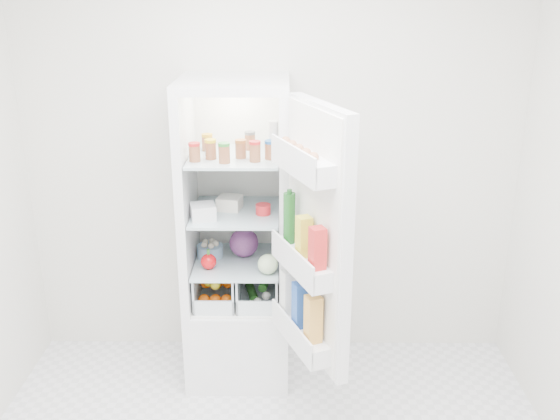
{
  "coord_description": "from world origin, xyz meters",
  "views": [
    {
      "loc": [
        0.08,
        -2.15,
        2.27
      ],
      "look_at": [
        0.05,
        0.95,
        1.15
      ],
      "focal_mm": 40.0,
      "sensor_mm": 36.0,
      "label": 1
    }
  ],
  "objects_px": {
    "fridge_door": "(313,243)",
    "refrigerator": "(238,269)",
    "mushroom_bowl": "(210,251)",
    "red_cabbage": "(244,243)"
  },
  "relations": [
    {
      "from": "refrigerator",
      "to": "mushroom_bowl",
      "type": "distance_m",
      "value": 0.2
    },
    {
      "from": "red_cabbage",
      "to": "fridge_door",
      "type": "relative_size",
      "value": 0.13
    },
    {
      "from": "fridge_door",
      "to": "refrigerator",
      "type": "bearing_deg",
      "value": 11.59
    },
    {
      "from": "refrigerator",
      "to": "red_cabbage",
      "type": "relative_size",
      "value": 10.52
    },
    {
      "from": "mushroom_bowl",
      "to": "fridge_door",
      "type": "xyz_separation_m",
      "value": [
        0.58,
        -0.61,
        0.31
      ]
    },
    {
      "from": "red_cabbage",
      "to": "mushroom_bowl",
      "type": "xyz_separation_m",
      "value": [
        -0.2,
        -0.01,
        -0.05
      ]
    },
    {
      "from": "red_cabbage",
      "to": "fridge_door",
      "type": "height_order",
      "value": "fridge_door"
    },
    {
      "from": "fridge_door",
      "to": "mushroom_bowl",
      "type": "bearing_deg",
      "value": 21.17
    },
    {
      "from": "red_cabbage",
      "to": "refrigerator",
      "type": "bearing_deg",
      "value": -173.95
    },
    {
      "from": "refrigerator",
      "to": "red_cabbage",
      "type": "xyz_separation_m",
      "value": [
        0.04,
        0.0,
        0.17
      ]
    }
  ]
}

